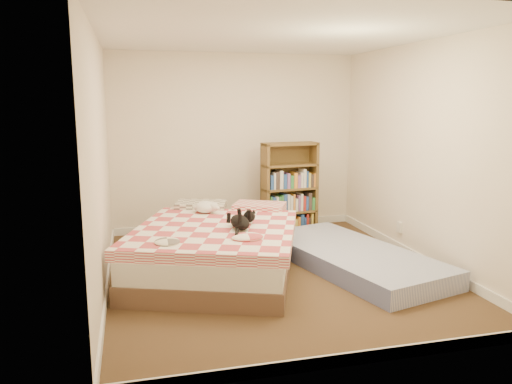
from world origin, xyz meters
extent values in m
cube|color=#45291D|center=(0.00, 0.00, 0.00)|extent=(3.50, 4.00, 0.01)
cube|color=white|center=(0.00, 0.00, 2.50)|extent=(3.50, 4.00, 0.01)
cube|color=#EFDEC9|center=(0.00, 2.00, 1.25)|extent=(3.50, 0.01, 2.50)
cube|color=#EFDEC9|center=(0.00, -2.00, 1.25)|extent=(3.50, 0.01, 2.50)
cube|color=#EFDEC9|center=(-1.75, 0.00, 1.25)|extent=(0.01, 4.00, 2.50)
cube|color=#EFDEC9|center=(1.75, 0.00, 1.25)|extent=(0.01, 4.00, 2.50)
cube|color=white|center=(0.00, 1.99, 0.05)|extent=(3.50, 0.02, 0.10)
cube|color=white|center=(0.00, -1.99, 0.05)|extent=(3.50, 0.02, 0.10)
cube|color=white|center=(-1.74, 0.00, 0.05)|extent=(0.02, 4.00, 0.10)
cube|color=white|center=(1.74, 0.00, 0.05)|extent=(0.02, 4.00, 0.10)
cube|color=white|center=(1.74, 0.40, 0.30)|extent=(0.03, 0.09, 0.13)
cube|color=brown|center=(-0.58, 0.20, 0.10)|extent=(2.25, 2.64, 0.20)
cube|color=silver|center=(-0.58, 0.20, 0.31)|extent=(2.20, 2.59, 0.22)
cube|color=#C5494E|center=(-0.58, 0.20, 0.48)|extent=(2.18, 2.29, 0.11)
cube|color=#6C635B|center=(-0.95, 1.04, 0.51)|extent=(0.71, 0.58, 0.17)
cube|color=#C5494E|center=(-0.21, 1.04, 0.51)|extent=(0.71, 0.58, 0.17)
cube|color=brown|center=(0.29, 1.49, 0.64)|extent=(0.07, 0.26, 1.28)
cube|color=brown|center=(1.02, 1.49, 0.64)|extent=(0.07, 0.26, 1.28)
cube|color=brown|center=(0.65, 1.61, 0.64)|extent=(0.77, 0.10, 1.28)
cube|color=brown|center=(0.65, 1.49, 0.02)|extent=(0.79, 0.34, 0.03)
cube|color=brown|center=(0.65, 1.49, 0.65)|extent=(0.79, 0.34, 0.03)
cube|color=brown|center=(0.65, 1.49, 1.26)|extent=(0.79, 0.34, 0.03)
cube|color=#6873AE|center=(0.91, -0.02, 0.10)|extent=(1.58, 2.49, 0.21)
ellipsoid|color=black|center=(-0.39, -0.06, 0.60)|extent=(0.40, 0.44, 0.14)
sphere|color=black|center=(-0.39, 0.17, 0.62)|extent=(0.18, 0.18, 0.13)
cone|color=black|center=(-0.43, 0.20, 0.67)|extent=(0.06, 0.06, 0.05)
cone|color=black|center=(-0.35, 0.20, 0.67)|extent=(0.06, 0.06, 0.05)
cylinder|color=black|center=(-0.28, -0.33, 0.57)|extent=(0.18, 0.21, 0.05)
ellipsoid|color=white|center=(-0.62, 0.77, 0.60)|extent=(0.26, 0.29, 0.14)
sphere|color=white|center=(-0.54, 0.69, 0.62)|extent=(0.11, 0.11, 0.11)
sphere|color=white|center=(-0.51, 0.65, 0.61)|extent=(0.05, 0.05, 0.05)
sphere|color=white|center=(-0.74, 0.83, 0.59)|extent=(0.06, 0.06, 0.06)
camera|label=1|loc=(-1.46, -4.98, 1.84)|focal=35.00mm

